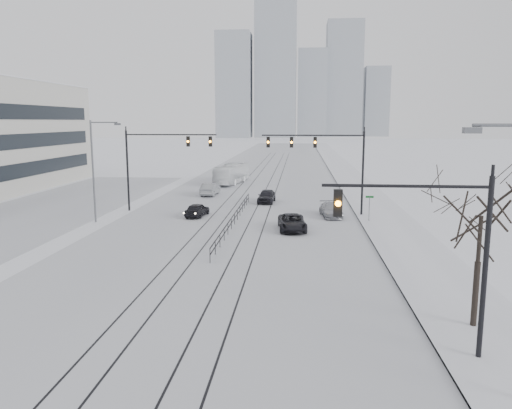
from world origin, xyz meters
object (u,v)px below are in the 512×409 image
at_px(traffic_mast_near, 442,242).
at_px(bare_tree, 480,228).
at_px(sedan_sb_outer, 210,189).
at_px(box_truck, 232,174).
at_px(sedan_nb_front, 292,223).
at_px(sedan_nb_right, 331,210).
at_px(sedan_nb_far, 267,196).
at_px(sedan_sb_inner, 197,210).

relative_size(traffic_mast_near, bare_tree, 1.15).
bearing_deg(sedan_sb_outer, traffic_mast_near, 114.26).
bearing_deg(box_truck, sedan_nb_front, 116.49).
distance_m(sedan_nb_right, sedan_nb_far, 10.12).
bearing_deg(bare_tree, sedan_sb_inner, 125.19).
bearing_deg(sedan_sb_outer, sedan_nb_front, 121.42).
distance_m(traffic_mast_near, sedan_sb_inner, 31.35).
bearing_deg(sedan_sb_inner, sedan_nb_far, -116.98).
xyz_separation_m(sedan_sb_inner, sedan_sb_outer, (-1.21, 13.62, 0.11)).
xyz_separation_m(bare_tree, sedan_nb_right, (-4.63, 25.37, -3.86)).
xyz_separation_m(sedan_nb_far, box_truck, (-6.11, 16.42, 0.69)).
height_order(sedan_sb_outer, sedan_nb_right, sedan_sb_outer).
distance_m(sedan_sb_inner, sedan_nb_front, 10.45).
bearing_deg(bare_tree, sedan_nb_far, 108.71).
bearing_deg(traffic_mast_near, sedan_nb_front, 104.57).
xyz_separation_m(sedan_nb_right, sedan_nb_far, (-6.57, 7.70, 0.09)).
bearing_deg(sedan_nb_far, sedan_nb_right, -45.61).
height_order(bare_tree, sedan_nb_right, bare_tree).
height_order(traffic_mast_near, sedan_sb_outer, traffic_mast_near).
height_order(sedan_sb_outer, sedan_nb_front, sedan_sb_outer).
height_order(sedan_sb_inner, sedan_nb_far, sedan_nb_far).
distance_m(traffic_mast_near, box_truck, 54.66).
relative_size(sedan_sb_inner, sedan_nb_far, 0.89).
distance_m(traffic_mast_near, sedan_nb_front, 23.18).
bearing_deg(sedan_sb_outer, sedan_nb_right, 140.44).
height_order(sedan_nb_front, sedan_nb_far, sedan_nb_far).
bearing_deg(traffic_mast_near, sedan_sb_outer, 111.30).
xyz_separation_m(bare_tree, sedan_nb_far, (-11.20, 33.07, -3.77)).
xyz_separation_m(sedan_sb_inner, sedan_nb_right, (12.56, 1.00, -0.01)).
bearing_deg(traffic_mast_near, box_truck, 105.85).
bearing_deg(sedan_sb_inner, bare_tree, 132.76).
relative_size(sedan_sb_outer, sedan_nb_front, 0.97).
distance_m(sedan_sb_inner, sedan_nb_far, 10.56).
relative_size(bare_tree, sedan_nb_front, 1.30).
height_order(bare_tree, sedan_nb_far, bare_tree).
relative_size(sedan_sb_outer, sedan_nb_right, 1.05).
bearing_deg(traffic_mast_near, bare_tree, 51.24).
bearing_deg(bare_tree, sedan_sb_outer, 115.83).
height_order(sedan_nb_far, box_truck, box_truck).
bearing_deg(box_truck, traffic_mast_near, 115.57).
bearing_deg(bare_tree, box_truck, 109.28).
distance_m(bare_tree, sedan_nb_right, 26.07).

